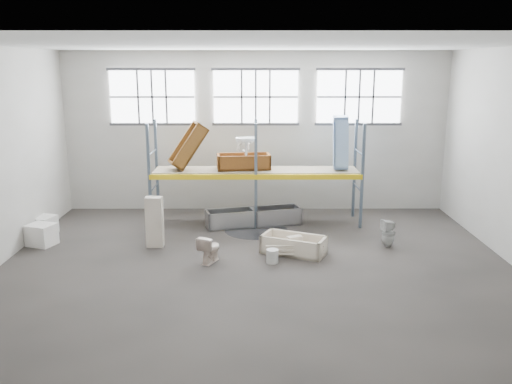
{
  "coord_description": "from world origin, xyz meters",
  "views": [
    {
      "loc": [
        -0.03,
        -11.82,
        4.61
      ],
      "look_at": [
        0.0,
        1.5,
        1.4
      ],
      "focal_mm": 37.54,
      "sensor_mm": 36.0,
      "label": 1
    }
  ],
  "objects_px": {
    "bathtub_beige": "(294,245)",
    "toilet_beige": "(210,249)",
    "bucket": "(272,256)",
    "carton_near": "(42,235)",
    "toilet_white": "(388,233)",
    "steel_tub_right": "(276,216)",
    "rust_tub_flat": "(244,161)",
    "cistern_tall": "(155,222)",
    "steel_tub_left": "(230,219)",
    "blue_tub_upright": "(341,142)"
  },
  "relations": [
    {
      "from": "toilet_white",
      "to": "rust_tub_flat",
      "type": "distance_m",
      "value": 4.64
    },
    {
      "from": "toilet_beige",
      "to": "toilet_white",
      "type": "bearing_deg",
      "value": -141.56
    },
    {
      "from": "steel_tub_left",
      "to": "blue_tub_upright",
      "type": "distance_m",
      "value": 3.88
    },
    {
      "from": "blue_tub_upright",
      "to": "bucket",
      "type": "relative_size",
      "value": 4.49
    },
    {
      "from": "blue_tub_upright",
      "to": "bucket",
      "type": "distance_m",
      "value": 4.56
    },
    {
      "from": "toilet_beige",
      "to": "cistern_tall",
      "type": "height_order",
      "value": "cistern_tall"
    },
    {
      "from": "carton_near",
      "to": "steel_tub_left",
      "type": "bearing_deg",
      "value": 17.97
    },
    {
      "from": "cistern_tall",
      "to": "toilet_white",
      "type": "distance_m",
      "value": 6.01
    },
    {
      "from": "bathtub_beige",
      "to": "bucket",
      "type": "height_order",
      "value": "bathtub_beige"
    },
    {
      "from": "bathtub_beige",
      "to": "bucket",
      "type": "xyz_separation_m",
      "value": [
        -0.55,
        -0.65,
        -0.06
      ]
    },
    {
      "from": "cistern_tall",
      "to": "rust_tub_flat",
      "type": "relative_size",
      "value": 0.86
    },
    {
      "from": "blue_tub_upright",
      "to": "cistern_tall",
      "type": "bearing_deg",
      "value": -156.32
    },
    {
      "from": "rust_tub_flat",
      "to": "bucket",
      "type": "xyz_separation_m",
      "value": [
        0.74,
        -3.44,
        -1.65
      ]
    },
    {
      "from": "toilet_white",
      "to": "blue_tub_upright",
      "type": "xyz_separation_m",
      "value": [
        -0.95,
        2.26,
        2.03
      ]
    },
    {
      "from": "bucket",
      "to": "toilet_beige",
      "type": "bearing_deg",
      "value": 177.89
    },
    {
      "from": "bathtub_beige",
      "to": "blue_tub_upright",
      "type": "xyz_separation_m",
      "value": [
        1.52,
        2.75,
        2.17
      ]
    },
    {
      "from": "cistern_tall",
      "to": "bathtub_beige",
      "type": "bearing_deg",
      "value": -7.37
    },
    {
      "from": "carton_near",
      "to": "rust_tub_flat",
      "type": "bearing_deg",
      "value": 22.22
    },
    {
      "from": "rust_tub_flat",
      "to": "toilet_beige",
      "type": "bearing_deg",
      "value": -102.38
    },
    {
      "from": "blue_tub_upright",
      "to": "bathtub_beige",
      "type": "bearing_deg",
      "value": -118.92
    },
    {
      "from": "steel_tub_right",
      "to": "blue_tub_upright",
      "type": "bearing_deg",
      "value": 7.42
    },
    {
      "from": "steel_tub_right",
      "to": "toilet_beige",
      "type": "bearing_deg",
      "value": -118.73
    },
    {
      "from": "bucket",
      "to": "carton_near",
      "type": "relative_size",
      "value": 0.51
    },
    {
      "from": "toilet_beige",
      "to": "toilet_white",
      "type": "relative_size",
      "value": 0.93
    },
    {
      "from": "bathtub_beige",
      "to": "cistern_tall",
      "type": "distance_m",
      "value": 3.6
    },
    {
      "from": "steel_tub_left",
      "to": "rust_tub_flat",
      "type": "distance_m",
      "value": 1.71
    },
    {
      "from": "toilet_white",
      "to": "steel_tub_right",
      "type": "height_order",
      "value": "toilet_white"
    },
    {
      "from": "blue_tub_upright",
      "to": "toilet_beige",
      "type": "bearing_deg",
      "value": -136.77
    },
    {
      "from": "bathtub_beige",
      "to": "steel_tub_left",
      "type": "distance_m",
      "value": 2.79
    },
    {
      "from": "toilet_white",
      "to": "bucket",
      "type": "height_order",
      "value": "toilet_white"
    },
    {
      "from": "rust_tub_flat",
      "to": "bucket",
      "type": "relative_size",
      "value": 4.65
    },
    {
      "from": "bathtub_beige",
      "to": "cistern_tall",
      "type": "xyz_separation_m",
      "value": [
        -3.53,
        0.53,
        0.43
      ]
    },
    {
      "from": "bathtub_beige",
      "to": "steel_tub_left",
      "type": "bearing_deg",
      "value": 150.95
    },
    {
      "from": "cistern_tall",
      "to": "blue_tub_upright",
      "type": "height_order",
      "value": "blue_tub_upright"
    },
    {
      "from": "toilet_white",
      "to": "carton_near",
      "type": "distance_m",
      "value": 8.98
    },
    {
      "from": "steel_tub_right",
      "to": "bucket",
      "type": "relative_size",
      "value": 4.19
    },
    {
      "from": "bathtub_beige",
      "to": "blue_tub_upright",
      "type": "relative_size",
      "value": 1.05
    },
    {
      "from": "steel_tub_right",
      "to": "carton_near",
      "type": "distance_m",
      "value": 6.45
    },
    {
      "from": "toilet_beige",
      "to": "carton_near",
      "type": "relative_size",
      "value": 1.04
    },
    {
      "from": "cistern_tall",
      "to": "rust_tub_flat",
      "type": "height_order",
      "value": "rust_tub_flat"
    },
    {
      "from": "bathtub_beige",
      "to": "carton_near",
      "type": "relative_size",
      "value": 2.39
    },
    {
      "from": "bathtub_beige",
      "to": "toilet_beige",
      "type": "height_order",
      "value": "toilet_beige"
    },
    {
      "from": "toilet_white",
      "to": "bucket",
      "type": "relative_size",
      "value": 2.2
    },
    {
      "from": "toilet_white",
      "to": "cistern_tall",
      "type": "bearing_deg",
      "value": -106.14
    },
    {
      "from": "bathtub_beige",
      "to": "blue_tub_upright",
      "type": "distance_m",
      "value": 3.81
    },
    {
      "from": "carton_near",
      "to": "toilet_white",
      "type": "bearing_deg",
      "value": -1.08
    },
    {
      "from": "bathtub_beige",
      "to": "steel_tub_right",
      "type": "bearing_deg",
      "value": 121.63
    },
    {
      "from": "toilet_white",
      "to": "steel_tub_left",
      "type": "relative_size",
      "value": 0.53
    },
    {
      "from": "cistern_tall",
      "to": "toilet_white",
      "type": "height_order",
      "value": "cistern_tall"
    },
    {
      "from": "toilet_white",
      "to": "bucket",
      "type": "bearing_deg",
      "value": -85.09
    }
  ]
}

